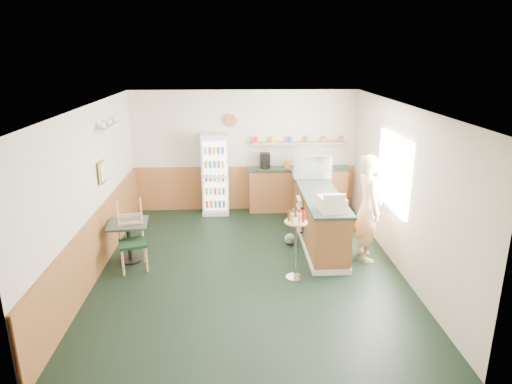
{
  "coord_description": "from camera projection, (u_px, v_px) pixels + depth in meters",
  "views": [
    {
      "loc": [
        -0.2,
        -7.03,
        3.51
      ],
      "look_at": [
        0.15,
        0.6,
        1.13
      ],
      "focal_mm": 32.0,
      "sensor_mm": 36.0,
      "label": 1
    }
  ],
  "objects": [
    {
      "name": "cafe_chair",
      "position": [
        133.0,
        233.0,
        7.57
      ],
      "size": [
        0.54,
        0.55,
        1.17
      ],
      "rotation": [
        0.0,
        0.0,
        0.29
      ],
      "color": "black",
      "rests_on": "ground"
    },
    {
      "name": "cash_register",
      "position": [
        332.0,
        204.0,
        7.4
      ],
      "size": [
        0.44,
        0.46,
        0.23
      ],
      "primitive_type": "cube",
      "rotation": [
        0.0,
        0.0,
        0.11
      ],
      "color": "beige",
      "rests_on": "service_counter"
    },
    {
      "name": "ground",
      "position": [
        249.0,
        266.0,
        7.76
      ],
      "size": [
        6.0,
        6.0,
        0.0
      ],
      "primitive_type": "plane",
      "color": "black",
      "rests_on": "ground"
    },
    {
      "name": "display_case",
      "position": [
        312.0,
        168.0,
        9.23
      ],
      "size": [
        0.78,
        0.41,
        0.44
      ],
      "color": "silver",
      "rests_on": "service_counter"
    },
    {
      "name": "condiment_stand",
      "position": [
        296.0,
        236.0,
        7.15
      ],
      "size": [
        0.36,
        0.36,
        1.14
      ],
      "rotation": [
        0.0,
        0.0,
        -0.17
      ],
      "color": "silver",
      "rests_on": "ground"
    },
    {
      "name": "service_counter",
      "position": [
        318.0,
        217.0,
        8.71
      ],
      "size": [
        0.68,
        3.01,
        1.01
      ],
      "color": "#995731",
      "rests_on": "ground"
    },
    {
      "name": "dog_doorstop",
      "position": [
        290.0,
        239.0,
        8.6
      ],
      "size": [
        0.2,
        0.26,
        0.24
      ],
      "rotation": [
        0.0,
        0.0,
        0.03
      ],
      "color": "gray",
      "rests_on": "ground"
    },
    {
      "name": "newspaper_rack",
      "position": [
        299.0,
        214.0,
        8.62
      ],
      "size": [
        0.09,
        0.4,
        0.64
      ],
      "color": "black",
      "rests_on": "ground"
    },
    {
      "name": "cafe_table",
      "position": [
        129.0,
        234.0,
        7.8
      ],
      "size": [
        0.71,
        0.71,
        0.72
      ],
      "rotation": [
        0.0,
        0.0,
        0.1
      ],
      "color": "black",
      "rests_on": "ground"
    },
    {
      "name": "back_counter",
      "position": [
        297.0,
        187.0,
        10.32
      ],
      "size": [
        2.24,
        0.42,
        1.69
      ],
      "color": "#995731",
      "rests_on": "ground"
    },
    {
      "name": "shopkeeper",
      "position": [
        368.0,
        208.0,
        7.78
      ],
      "size": [
        0.48,
        0.65,
        1.87
      ],
      "primitive_type": "imported",
      "rotation": [
        0.0,
        0.0,
        1.62
      ],
      "color": "tan",
      "rests_on": "ground"
    },
    {
      "name": "room_envelope",
      "position": [
        234.0,
        169.0,
        8.0
      ],
      "size": [
        5.04,
        6.02,
        2.72
      ],
      "color": "beige",
      "rests_on": "ground"
    },
    {
      "name": "drinks_fridge",
      "position": [
        215.0,
        175.0,
        10.08
      ],
      "size": [
        0.58,
        0.52,
        1.77
      ],
      "color": "silver",
      "rests_on": "ground"
    }
  ]
}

